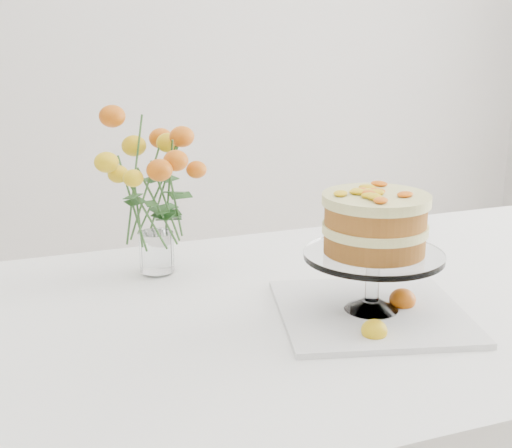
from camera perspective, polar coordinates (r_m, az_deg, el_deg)
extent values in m
cube|color=silver|center=(3.19, -9.18, 17.26)|extent=(4.00, 0.04, 2.70)
cube|color=tan|center=(1.40, 9.56, -6.49)|extent=(1.40, 0.90, 0.04)
cylinder|color=tan|center=(1.74, -16.74, -16.26)|extent=(0.06, 0.06, 0.71)
cylinder|color=tan|center=(2.16, 18.52, -9.71)|extent=(0.06, 0.06, 0.71)
cube|color=white|center=(1.40, 9.60, -5.61)|extent=(1.42, 0.92, 0.01)
cube|color=white|center=(1.82, 2.11, -3.75)|extent=(1.42, 0.01, 0.20)
cube|color=silver|center=(1.29, 9.18, -6.96)|extent=(0.39, 0.39, 0.01)
cylinder|color=white|center=(1.27, 9.30, -4.37)|extent=(0.02, 0.02, 0.08)
cylinder|color=white|center=(1.26, 9.39, -2.46)|extent=(0.24, 0.24, 0.01)
cylinder|color=#A16524|center=(1.25, 9.44, -1.47)|extent=(0.19, 0.19, 0.03)
cylinder|color=beige|center=(1.24, 9.49, -0.35)|extent=(0.20, 0.20, 0.02)
cylinder|color=#A16524|center=(1.23, 9.54, 0.78)|extent=(0.19, 0.19, 0.03)
cylinder|color=beige|center=(1.23, 9.60, 1.96)|extent=(0.20, 0.20, 0.02)
cylinder|color=white|center=(1.49, -7.89, -3.80)|extent=(0.06, 0.06, 0.01)
cylinder|color=white|center=(1.48, -7.95, -2.19)|extent=(0.07, 0.07, 0.08)
ellipsoid|color=yellow|center=(1.19, 9.44, -8.40)|extent=(0.04, 0.04, 0.04)
cylinder|color=#2B5421|center=(1.21, 10.70, -8.90)|extent=(0.05, 0.01, 0.00)
ellipsoid|color=#C95309|center=(1.32, 11.64, -5.94)|extent=(0.05, 0.05, 0.04)
cylinder|color=#2B5421|center=(1.35, 12.40, -6.26)|extent=(0.05, 0.03, 0.00)
ellipsoid|color=yellow|center=(1.26, 7.17, -7.69)|extent=(0.03, 0.02, 0.00)
ellipsoid|color=yellow|center=(1.27, 12.03, -7.61)|extent=(0.03, 0.02, 0.00)
ellipsoid|color=yellow|center=(1.27, 14.55, -7.95)|extent=(0.03, 0.02, 0.00)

